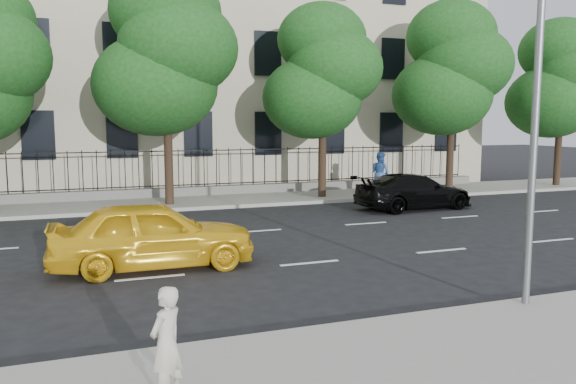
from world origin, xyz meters
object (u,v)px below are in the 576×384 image
Objects in this scene: yellow_taxi at (153,234)px; black_sedan at (414,191)px; woman_near at (166,344)px; street_light at (518,39)px.

yellow_taxi is 0.97× the size of black_sedan.
woman_near is (-0.67, -7.14, 0.04)m from yellow_taxi.
street_light is 12.89m from black_sedan.
yellow_taxi is at bearing 113.88° from black_sedan.
yellow_taxi reaches higher than black_sedan.
woman_near is (-6.97, -1.99, -4.27)m from street_light.
yellow_taxi is (-6.30, 5.15, -4.31)m from street_light.
street_light is 5.51× the size of woman_near.
yellow_taxi is 7.17m from woman_near.
street_light is at bearing 152.12° from black_sedan.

